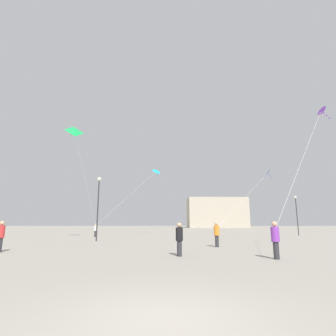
% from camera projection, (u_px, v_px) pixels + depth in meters
% --- Properties ---
extents(ground_plane, '(300.00, 300.00, 0.00)m').
position_uv_depth(ground_plane, '(163.00, 319.00, 4.85)').
color(ground_plane, '#9E9689').
extents(person_in_black, '(0.37, 0.37, 1.69)m').
position_uv_depth(person_in_black, '(179.00, 238.00, 14.09)').
color(person_in_black, '#2D2D33').
rests_on(person_in_black, ground_plane).
extents(person_in_orange, '(0.38, 0.38, 1.74)m').
position_uv_depth(person_in_orange, '(217.00, 233.00, 19.43)').
color(person_in_orange, '#2D2D33').
rests_on(person_in_orange, ground_plane).
extents(person_in_white, '(0.34, 0.34, 1.58)m').
position_uv_depth(person_in_white, '(95.00, 229.00, 33.57)').
color(person_in_white, '#2D2D33').
rests_on(person_in_white, ground_plane).
extents(person_in_purple, '(0.38, 0.38, 1.75)m').
position_uv_depth(person_in_purple, '(275.00, 238.00, 12.98)').
color(person_in_purple, '#2D2D33').
rests_on(person_in_purple, ground_plane).
extents(person_in_red, '(0.39, 0.39, 1.79)m').
position_uv_depth(person_in_red, '(1.00, 235.00, 16.03)').
color(person_in_red, '#2D2D33').
rests_on(person_in_red, ground_plane).
extents(kite_violet_diamond, '(5.75, 4.60, 8.12)m').
position_uv_depth(kite_violet_diamond, '(321.00, 113.00, 18.45)').
color(kite_violet_diamond, purple).
extents(kite_cobalt_delta, '(9.97, 16.07, 7.25)m').
position_uv_depth(kite_cobalt_delta, '(267.00, 173.00, 35.30)').
color(kite_cobalt_delta, blue).
extents(kite_emerald_delta, '(2.10, 6.47, 10.63)m').
position_uv_depth(kite_emerald_delta, '(75.00, 133.00, 30.04)').
color(kite_emerald_delta, green).
extents(kite_cyan_diamond, '(7.91, 8.41, 8.74)m').
position_uv_depth(kite_cyan_diamond, '(156.00, 171.00, 42.60)').
color(kite_cyan_diamond, '#1EB2C6').
extents(building_left_hall, '(20.79, 11.03, 10.36)m').
position_uv_depth(building_left_hall, '(217.00, 213.00, 98.08)').
color(building_left_hall, '#B2A893').
rests_on(building_left_hall, ground_plane).
extents(lamppost_east, '(0.36, 0.36, 5.36)m').
position_uv_depth(lamppost_east, '(296.00, 209.00, 38.11)').
color(lamppost_east, '#2D2D30').
rests_on(lamppost_east, ground_plane).
extents(lamppost_west, '(0.36, 0.36, 6.00)m').
position_uv_depth(lamppost_west, '(98.00, 199.00, 26.18)').
color(lamppost_west, '#2D2D30').
rests_on(lamppost_west, ground_plane).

